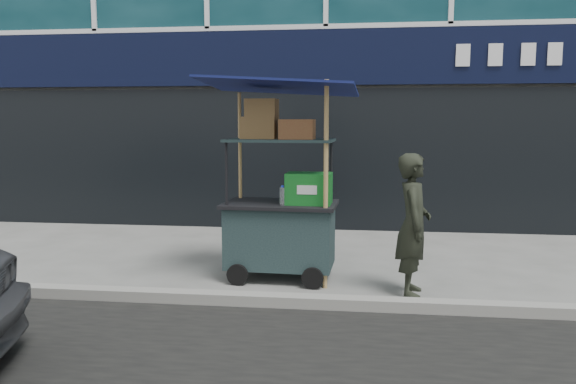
# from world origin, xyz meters

# --- Properties ---
(ground) EXTENTS (80.00, 80.00, 0.00)m
(ground) POSITION_xyz_m (0.00, 0.00, 0.00)
(ground) COLOR #63635F
(ground) RESTS_ON ground
(curb) EXTENTS (80.00, 0.18, 0.12)m
(curb) POSITION_xyz_m (0.00, -0.20, 0.06)
(curb) COLOR gray
(curb) RESTS_ON ground
(vendor_cart) EXTENTS (1.79, 1.31, 2.35)m
(vendor_cart) POSITION_xyz_m (-0.32, 0.81, 0.83)
(vendor_cart) COLOR #19282A
(vendor_cart) RESTS_ON ground
(vendor_man) EXTENTS (0.41, 0.58, 1.52)m
(vendor_man) POSITION_xyz_m (1.15, 0.38, 0.76)
(vendor_man) COLOR black
(vendor_man) RESTS_ON ground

